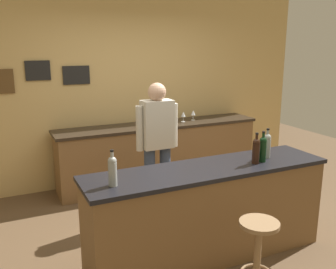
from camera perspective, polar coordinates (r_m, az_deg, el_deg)
The scene contains 12 objects.
ground_plane at distance 4.24m, azimuth 3.00°, elevation -15.23°, with size 10.00×10.00×0.00m, color brown.
back_wall at distance 5.61m, azimuth -6.84°, elevation 7.00°, with size 6.00×0.09×2.80m.
bar_counter at distance 3.72m, azimuth 6.05°, elevation -11.66°, with size 2.41×0.60×0.92m.
side_counter at distance 5.60m, azimuth -1.29°, elevation -2.86°, with size 3.06×0.56×0.90m.
bartender at distance 4.38m, azimuth -1.64°, elevation -1.04°, with size 0.52×0.21×1.62m.
bar_stool at distance 3.22m, azimuth 13.53°, elevation -16.29°, with size 0.32×0.32×0.68m.
wine_bottle_a at distance 3.07m, azimuth -8.45°, elevation -5.36°, with size 0.07×0.07×0.31m.
wine_bottle_b at distance 3.69m, azimuth 13.26°, elevation -2.30°, with size 0.07×0.07×0.31m.
wine_bottle_c at distance 3.77m, azimuth 14.22°, elevation -2.03°, with size 0.07×0.07×0.31m.
wine_bottle_d at distance 3.90m, azimuth 14.85°, elevation -1.53°, with size 0.07×0.07×0.31m.
wine_glass_a at distance 5.62m, azimuth 2.34°, elevation 3.04°, with size 0.07×0.07×0.16m.
wine_glass_b at distance 5.75m, azimuth 3.85°, elevation 3.28°, with size 0.07×0.07×0.16m.
Camera 1 is at (-1.77, -3.26, 2.06)m, focal length 40.04 mm.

